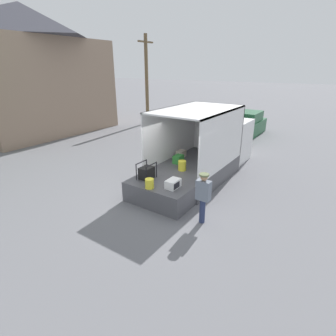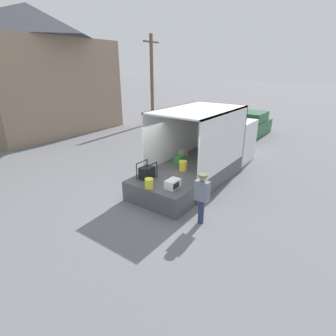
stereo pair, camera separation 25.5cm
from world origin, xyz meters
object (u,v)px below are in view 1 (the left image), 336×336
object	(u,v)px
portable_generator	(147,173)
pickup_truck_green	(243,126)
microwave	(173,184)
orange_bucket	(149,184)
utility_pole	(147,79)
box_truck	(212,150)
worker_person	(203,193)

from	to	relation	value
portable_generator	pickup_truck_green	world-z (taller)	pickup_truck_green
microwave	orange_bucket	size ratio (longest dim) A/B	1.60
portable_generator	utility_pole	xyz separation A→B (m)	(11.00, 8.68, 2.69)
utility_pole	portable_generator	bearing A→B (deg)	-141.72
box_truck	orange_bucket	size ratio (longest dim) A/B	18.80
microwave	orange_bucket	world-z (taller)	orange_bucket
box_truck	utility_pole	xyz separation A→B (m)	(6.85, 9.32, 2.76)
worker_person	utility_pole	world-z (taller)	utility_pole
microwave	pickup_truck_green	xyz separation A→B (m)	(11.36, 1.52, -0.22)
box_truck	microwave	xyz separation A→B (m)	(-4.28, -0.59, -0.02)
utility_pole	worker_person	bearing A→B (deg)	-135.55
portable_generator	orange_bucket	size ratio (longest dim) A/B	1.90
portable_generator	utility_pole	bearing A→B (deg)	38.28
worker_person	utility_pole	size ratio (longest dim) A/B	0.23
worker_person	pickup_truck_green	distance (m)	11.98
box_truck	worker_person	distance (m)	4.94
portable_generator	utility_pole	distance (m)	14.27
orange_bucket	pickup_truck_green	bearing A→B (deg)	4.24
portable_generator	pickup_truck_green	distance (m)	11.24
portable_generator	worker_person	size ratio (longest dim) A/B	0.38
box_truck	microwave	distance (m)	4.32
orange_bucket	box_truck	bearing A→B (deg)	-0.64
box_truck	microwave	world-z (taller)	box_truck
microwave	utility_pole	size ratio (longest dim) A/B	0.08
portable_generator	utility_pole	world-z (taller)	utility_pole
microwave	portable_generator	size ratio (longest dim) A/B	0.84
microwave	pickup_truck_green	world-z (taller)	pickup_truck_green
box_truck	pickup_truck_green	world-z (taller)	box_truck
orange_bucket	utility_pole	world-z (taller)	utility_pole
microwave	pickup_truck_green	size ratio (longest dim) A/B	0.10
box_truck	utility_pole	bearing A→B (deg)	53.71
portable_generator	worker_person	xyz separation A→B (m)	(-0.42, -2.52, 0.03)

